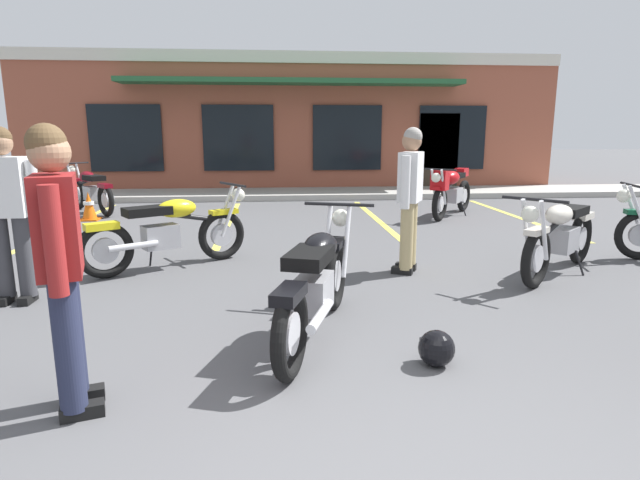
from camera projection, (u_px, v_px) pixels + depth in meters
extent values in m
plane|color=#515154|center=(326.00, 284.00, 5.62)|extent=(80.00, 80.00, 0.00)
cube|color=#A8A59E|center=(295.00, 194.00, 13.14)|extent=(22.00, 1.80, 0.14)
cube|color=brown|center=(290.00, 125.00, 16.46)|extent=(14.40, 5.73, 3.65)
cube|color=beige|center=(293.00, 57.00, 13.29)|extent=(14.40, 0.06, 0.30)
cube|color=black|center=(126.00, 138.00, 13.33)|extent=(1.84, 0.06, 1.70)
cube|color=black|center=(239.00, 138.00, 13.58)|extent=(1.84, 0.06, 1.70)
cube|color=black|center=(347.00, 138.00, 13.83)|extent=(1.84, 0.06, 1.70)
cube|color=black|center=(452.00, 138.00, 14.09)|extent=(1.84, 0.06, 1.70)
cube|color=#33281E|center=(438.00, 153.00, 14.14)|extent=(1.10, 0.06, 2.10)
cube|color=#235933|center=(293.00, 81.00, 13.02)|extent=(8.64, 0.90, 0.12)
cube|color=#DBCC4C|center=(73.00, 224.00, 9.28)|extent=(0.12, 4.80, 0.01)
cube|color=#DBCC4C|center=(229.00, 221.00, 9.52)|extent=(0.12, 4.80, 0.01)
cube|color=#DBCC4C|center=(377.00, 219.00, 9.76)|extent=(0.12, 4.80, 0.01)
cube|color=#DBCC4C|center=(517.00, 217.00, 10.01)|extent=(0.12, 4.80, 0.01)
torus|color=black|center=(290.00, 334.00, 3.42)|extent=(0.30, 0.64, 0.64)
cylinder|color=#B7B7BC|center=(290.00, 334.00, 3.42)|extent=(0.15, 0.29, 0.29)
torus|color=black|center=(335.00, 276.00, 4.79)|extent=(0.30, 0.64, 0.64)
cylinder|color=#B7B7BC|center=(335.00, 276.00, 4.79)|extent=(0.15, 0.29, 0.29)
cylinder|color=silver|center=(328.00, 239.00, 4.84)|extent=(0.14, 0.32, 0.66)
cylinder|color=silver|center=(347.00, 240.00, 4.80)|extent=(0.14, 0.32, 0.66)
cylinder|color=black|center=(339.00, 204.00, 4.83)|extent=(0.64, 0.24, 0.03)
sphere|color=silver|center=(341.00, 218.00, 4.94)|extent=(0.22, 0.22, 0.17)
cube|color=black|center=(336.00, 243.00, 4.77)|extent=(0.25, 0.39, 0.06)
cube|color=#9E9EA3|center=(314.00, 293.00, 4.01)|extent=(0.35, 0.46, 0.28)
cylinder|color=silver|center=(320.00, 316.00, 3.64)|extent=(0.24, 0.54, 0.07)
cylinder|color=black|center=(320.00, 257.00, 4.15)|extent=(0.36, 0.91, 0.26)
ellipsoid|color=black|center=(320.00, 247.00, 4.16)|extent=(0.40, 0.54, 0.22)
cube|color=black|center=(309.00, 257.00, 3.81)|extent=(0.43, 0.58, 0.10)
cube|color=black|center=(289.00, 294.00, 3.34)|extent=(0.27, 0.39, 0.08)
cylinder|color=black|center=(289.00, 326.00, 4.04)|extent=(0.14, 0.07, 0.29)
torus|color=black|center=(106.00, 200.00, 10.01)|extent=(0.48, 0.56, 0.64)
cylinder|color=#B7B7BC|center=(106.00, 200.00, 10.01)|extent=(0.23, 0.26, 0.29)
torus|color=black|center=(78.00, 194.00, 11.02)|extent=(0.48, 0.56, 0.64)
cylinder|color=#B7B7BC|center=(78.00, 194.00, 11.02)|extent=(0.23, 0.26, 0.29)
cylinder|color=silver|center=(71.00, 179.00, 10.96)|extent=(0.24, 0.28, 0.66)
cylinder|color=silver|center=(80.00, 178.00, 11.09)|extent=(0.24, 0.28, 0.66)
cylinder|color=black|center=(72.00, 163.00, 11.01)|extent=(0.53, 0.44, 0.03)
sphere|color=silver|center=(72.00, 170.00, 11.10)|extent=(0.24, 0.24, 0.17)
cube|color=maroon|center=(76.00, 180.00, 10.99)|extent=(0.34, 0.37, 0.06)
cube|color=#9E9EA3|center=(93.00, 193.00, 10.44)|extent=(0.44, 0.46, 0.28)
cylinder|color=silver|center=(107.00, 196.00, 10.29)|extent=(0.40, 0.47, 0.07)
cylinder|color=black|center=(88.00, 181.00, 10.53)|extent=(0.64, 0.77, 0.26)
ellipsoid|color=maroon|center=(87.00, 177.00, 10.53)|extent=(0.50, 0.54, 0.22)
cube|color=black|center=(94.00, 178.00, 10.28)|extent=(0.54, 0.58, 0.10)
cube|color=maroon|center=(105.00, 186.00, 9.94)|extent=(0.35, 0.38, 0.08)
cylinder|color=black|center=(86.00, 207.00, 10.32)|extent=(0.12, 0.10, 0.29)
torus|color=black|center=(580.00, 238.00, 6.46)|extent=(0.54, 0.50, 0.64)
cylinder|color=#B7B7BC|center=(580.00, 238.00, 6.46)|extent=(0.26, 0.24, 0.29)
torus|color=black|center=(536.00, 259.00, 5.43)|extent=(0.54, 0.50, 0.64)
cylinder|color=#B7B7BC|center=(536.00, 259.00, 5.43)|extent=(0.26, 0.24, 0.29)
cylinder|color=silver|center=(544.00, 231.00, 5.23)|extent=(0.27, 0.25, 0.66)
cylinder|color=silver|center=(526.00, 229.00, 5.36)|extent=(0.27, 0.25, 0.66)
cylinder|color=black|center=(534.00, 200.00, 5.17)|extent=(0.46, 0.51, 0.03)
sphere|color=silver|center=(530.00, 214.00, 5.14)|extent=(0.24, 0.24, 0.17)
cube|color=beige|center=(537.00, 231.00, 5.34)|extent=(0.36, 0.34, 0.06)
cube|color=#9E9EA3|center=(563.00, 240.00, 5.99)|extent=(0.46, 0.45, 0.28)
cylinder|color=silver|center=(562.00, 237.00, 6.35)|extent=(0.46, 0.42, 0.07)
cylinder|color=black|center=(559.00, 221.00, 5.79)|extent=(0.74, 0.67, 0.26)
ellipsoid|color=beige|center=(559.00, 215.00, 5.76)|extent=(0.53, 0.51, 0.22)
cube|color=black|center=(570.00, 211.00, 6.02)|extent=(0.57, 0.55, 0.10)
cube|color=beige|center=(583.00, 216.00, 6.42)|extent=(0.38, 0.36, 0.08)
cylinder|color=black|center=(579.00, 263.00, 5.97)|extent=(0.11, 0.12, 0.29)
torus|color=black|center=(464.00, 196.00, 10.69)|extent=(0.47, 0.57, 0.64)
cylinder|color=#B7B7BC|center=(464.00, 196.00, 10.69)|extent=(0.22, 0.26, 0.29)
torus|color=black|center=(440.00, 204.00, 9.50)|extent=(0.47, 0.57, 0.64)
cylinder|color=#B7B7BC|center=(440.00, 204.00, 9.50)|extent=(0.22, 0.26, 0.29)
cylinder|color=silver|center=(443.00, 187.00, 9.30)|extent=(0.23, 0.28, 0.66)
cylinder|color=silver|center=(434.00, 187.00, 9.40)|extent=(0.23, 0.28, 0.66)
cylinder|color=black|center=(438.00, 169.00, 9.22)|extent=(0.54, 0.43, 0.03)
sphere|color=silver|center=(436.00, 178.00, 9.18)|extent=(0.24, 0.24, 0.17)
cube|color=#B70F14|center=(440.00, 188.00, 9.40)|extent=(0.33, 0.37, 0.06)
cube|color=#9E9EA3|center=(454.00, 195.00, 10.14)|extent=(0.43, 0.46, 0.28)
cylinder|color=silver|center=(453.00, 195.00, 10.53)|extent=(0.39, 0.48, 0.07)
cylinder|color=black|center=(451.00, 184.00, 9.93)|extent=(0.62, 0.78, 0.26)
ellipsoid|color=#B70F14|center=(451.00, 178.00, 9.87)|extent=(0.55, 0.60, 0.26)
cube|color=#B70F14|center=(440.00, 180.00, 9.37)|extent=(0.37, 0.36, 0.36)
cube|color=black|center=(457.00, 175.00, 10.15)|extent=(0.43, 0.46, 0.10)
cube|color=#B70F14|center=(461.00, 172.00, 10.39)|extent=(0.35, 0.38, 0.16)
cylinder|color=black|center=(463.00, 209.00, 10.16)|extent=(0.12, 0.10, 0.29)
torus|color=black|center=(105.00, 251.00, 5.79)|extent=(0.59, 0.43, 0.64)
cylinder|color=#B7B7BC|center=(105.00, 251.00, 5.79)|extent=(0.28, 0.21, 0.29)
torus|color=black|center=(222.00, 235.00, 6.65)|extent=(0.59, 0.43, 0.64)
cylinder|color=#B7B7BC|center=(222.00, 235.00, 6.65)|extent=(0.28, 0.21, 0.29)
cylinder|color=silver|center=(224.00, 209.00, 6.72)|extent=(0.30, 0.21, 0.66)
cylinder|color=silver|center=(231.00, 211.00, 6.58)|extent=(0.30, 0.21, 0.66)
cylinder|color=black|center=(232.00, 184.00, 6.63)|extent=(0.38, 0.57, 0.03)
sphere|color=silver|center=(238.00, 195.00, 6.71)|extent=(0.23, 0.23, 0.17)
cube|color=yellow|center=(224.00, 212.00, 6.62)|extent=(0.38, 0.31, 0.06)
cube|color=#9E9EA3|center=(161.00, 237.00, 6.16)|extent=(0.47, 0.42, 0.28)
cylinder|color=silver|center=(134.00, 246.00, 5.84)|extent=(0.50, 0.36, 0.07)
cylinder|color=black|center=(176.00, 215.00, 6.23)|extent=(0.83, 0.56, 0.26)
ellipsoid|color=yellow|center=(177.00, 208.00, 6.22)|extent=(0.54, 0.48, 0.22)
cube|color=black|center=(147.00, 211.00, 6.01)|extent=(0.59, 0.52, 0.10)
cube|color=yellow|center=(101.00, 226.00, 5.72)|extent=(0.39, 0.33, 0.08)
cylinder|color=black|center=(151.00, 256.00, 6.31)|extent=(0.09, 0.13, 0.29)
cylinder|color=silver|center=(639.00, 211.00, 6.51)|extent=(0.33, 0.12, 0.66)
cylinder|color=silver|center=(633.00, 209.00, 6.69)|extent=(0.33, 0.12, 0.66)
cylinder|color=black|center=(632.00, 185.00, 6.55)|extent=(0.19, 0.65, 0.03)
sphere|color=silver|center=(624.00, 196.00, 6.59)|extent=(0.21, 0.21, 0.17)
cube|color=#0F4C2D|center=(640.00, 212.00, 6.60)|extent=(0.38, 0.22, 0.06)
cube|color=black|center=(28.00, 299.00, 5.01)|extent=(0.10, 0.24, 0.08)
cube|color=black|center=(6.00, 299.00, 4.99)|extent=(0.10, 0.24, 0.08)
cylinder|color=#38383D|center=(25.00, 256.00, 4.96)|extent=(0.15, 0.15, 0.80)
cylinder|color=#38383D|center=(3.00, 256.00, 4.95)|extent=(0.15, 0.15, 0.80)
cube|color=silver|center=(5.00, 187.00, 4.82)|extent=(0.38, 0.22, 0.56)
cylinder|color=silver|center=(34.00, 191.00, 4.85)|extent=(0.10, 0.10, 0.58)
sphere|color=#A07556|center=(0.00, 143.00, 4.74)|extent=(0.22, 0.22, 0.22)
cube|color=black|center=(84.00, 395.00, 3.19)|extent=(0.26, 0.17, 0.08)
cube|color=black|center=(83.00, 411.00, 3.01)|extent=(0.26, 0.17, 0.08)
cylinder|color=#232842|center=(70.00, 332.00, 3.09)|extent=(0.19, 0.19, 0.80)
cylinder|color=#232842|center=(68.00, 344.00, 2.90)|extent=(0.19, 0.19, 0.80)
cube|color=maroon|center=(57.00, 225.00, 2.86)|extent=(0.32, 0.43, 0.56)
cylinder|color=maroon|center=(61.00, 225.00, 3.09)|extent=(0.12, 0.12, 0.58)
cylinder|color=maroon|center=(54.00, 241.00, 2.64)|extent=(0.12, 0.12, 0.58)
sphere|color=#A07556|center=(49.00, 152.00, 2.78)|extent=(0.27, 0.27, 0.22)
sphere|color=brown|center=(46.00, 143.00, 2.76)|extent=(0.26, 0.26, 0.21)
cube|color=black|center=(402.00, 271.00, 6.02)|extent=(0.26, 0.20, 0.08)
cube|color=black|center=(406.00, 266.00, 6.21)|extent=(0.26, 0.20, 0.08)
cylinder|color=tan|center=(407.00, 235.00, 5.92)|extent=(0.20, 0.20, 0.80)
cylinder|color=tan|center=(410.00, 232.00, 6.11)|extent=(0.20, 0.20, 0.80)
cube|color=silver|center=(411.00, 177.00, 5.88)|extent=(0.37, 0.44, 0.56)
cylinder|color=silver|center=(406.00, 182.00, 5.66)|extent=(0.13, 0.13, 0.58)
cylinder|color=silver|center=(415.00, 179.00, 6.11)|extent=(0.13, 0.13, 0.58)
sphere|color=#A07556|center=(412.00, 141.00, 5.80)|extent=(0.30, 0.30, 0.22)
sphere|color=gray|center=(413.00, 137.00, 5.78)|extent=(0.28, 0.28, 0.21)
sphere|color=black|center=(436.00, 348.00, 3.65)|extent=(0.26, 0.26, 0.26)
cube|color=black|center=(432.00, 343.00, 3.75)|extent=(0.18, 0.03, 0.09)
cube|color=orange|center=(90.00, 219.00, 9.67)|extent=(0.34, 0.34, 0.03)
cone|color=orange|center=(89.00, 205.00, 9.62)|extent=(0.26, 0.26, 0.50)
cylinder|color=white|center=(89.00, 203.00, 9.61)|extent=(0.19, 0.19, 0.06)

